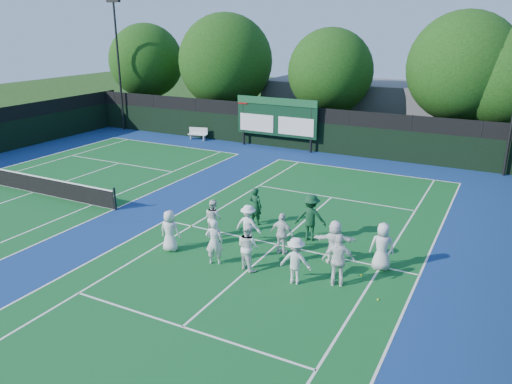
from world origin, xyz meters
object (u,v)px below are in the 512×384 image
at_px(tennis_net, 33,183).
at_px(bench, 198,133).
at_px(coach_left, 256,206).
at_px(scoreboard, 276,117).

xyz_separation_m(tennis_net, bench, (0.58, 14.37, 0.00)).
height_order(bench, coach_left, coach_left).
height_order(scoreboard, coach_left, scoreboard).
bearing_deg(coach_left, bench, -40.25).
xyz_separation_m(tennis_net, coach_left, (12.24, 1.51, 0.34)).
bearing_deg(bench, tennis_net, -92.31).
height_order(scoreboard, tennis_net, scoreboard).
distance_m(tennis_net, coach_left, 12.33).
relative_size(tennis_net, coach_left, 6.77).
bearing_deg(scoreboard, bench, -178.04).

